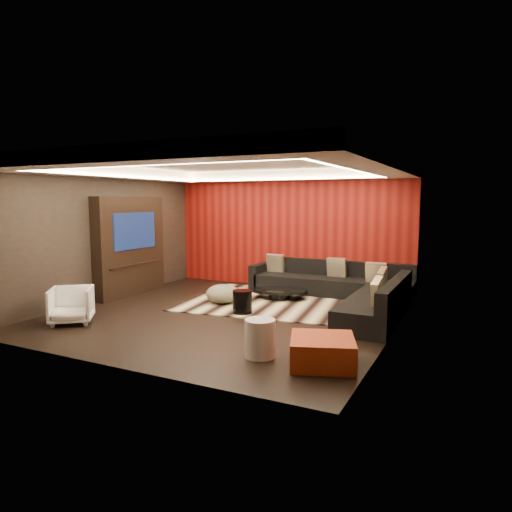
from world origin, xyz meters
The scene contains 26 objects.
floor centered at (0.00, 0.00, -0.01)m, with size 6.00×6.00×0.02m, color black.
ceiling centered at (0.00, 0.00, 2.81)m, with size 6.00×6.00×0.02m, color silver.
wall_back centered at (0.00, 3.01, 1.40)m, with size 6.00×0.02×2.80m, color black.
wall_left centered at (-3.01, 0.00, 1.40)m, with size 0.02×6.00×2.80m, color black.
wall_right centered at (3.01, 0.00, 1.40)m, with size 0.02×6.00×2.80m, color black.
red_feature_wall centered at (0.00, 2.97, 1.40)m, with size 5.98×0.05×2.78m, color #6B0C0A.
soffit_back centered at (0.00, 2.70, 2.69)m, with size 6.00×0.60×0.22m, color silver.
soffit_front centered at (0.00, -2.70, 2.69)m, with size 6.00×0.60×0.22m, color silver.
soffit_left centered at (-2.70, 0.00, 2.69)m, with size 0.60×4.80×0.22m, color silver.
soffit_right centered at (2.70, 0.00, 2.69)m, with size 0.60×4.80×0.22m, color silver.
cove_back centered at (0.00, 2.36, 2.60)m, with size 4.80×0.08×0.04m, color #FFD899.
cove_front centered at (0.00, -2.36, 2.60)m, with size 4.80×0.08×0.04m, color #FFD899.
cove_left centered at (-2.36, 0.00, 2.60)m, with size 0.08×4.80×0.04m, color #FFD899.
cove_right centered at (2.36, 0.00, 2.60)m, with size 0.08×4.80×0.04m, color #FFD899.
tv_surround centered at (-2.85, 0.60, 1.10)m, with size 0.30×2.00×2.20m, color black.
tv_screen centered at (-2.69, 0.60, 1.45)m, with size 0.04×1.30×0.80m, color black.
tv_shelf centered at (-2.69, 0.60, 0.70)m, with size 0.04×1.60×0.04m, color black.
rug centered at (0.56, 1.39, 0.01)m, with size 4.00×3.00×0.02m, color beige.
coffee_table centered at (0.37, 1.60, 0.12)m, with size 1.23×1.23×0.21m, color black.
drum_stool centered at (0.24, 0.14, 0.23)m, with size 0.37×0.37×0.43m, color black.
striped_pouf centered at (-0.52, 0.71, 0.21)m, with size 0.69×0.69×0.38m, color beige.
white_side_table centered at (1.56, -1.82, 0.26)m, with size 0.42×0.42×0.52m, color silver.
orange_ottoman centered at (2.42, -1.74, 0.18)m, with size 0.81×0.81×0.36m, color #983313.
armchair centered at (-2.11, -1.73, 0.32)m, with size 0.68×0.70×0.64m, color white.
sectional_sofa centered at (1.73, 1.86, 0.26)m, with size 3.65×3.50×0.75m.
throw_pillows centered at (1.71, 1.88, 0.62)m, with size 3.19×2.81×0.50m.
Camera 1 is at (4.17, -7.23, 2.12)m, focal length 32.00 mm.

